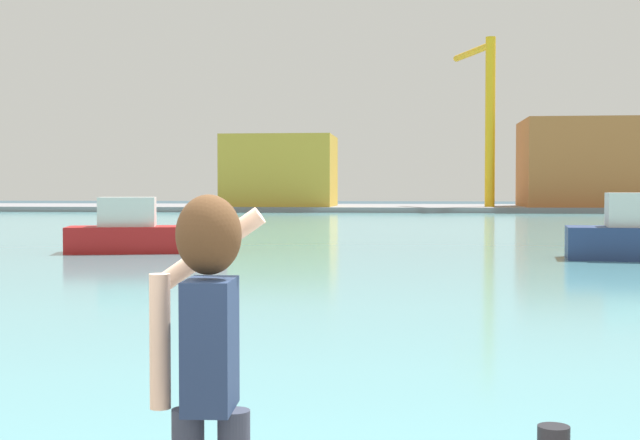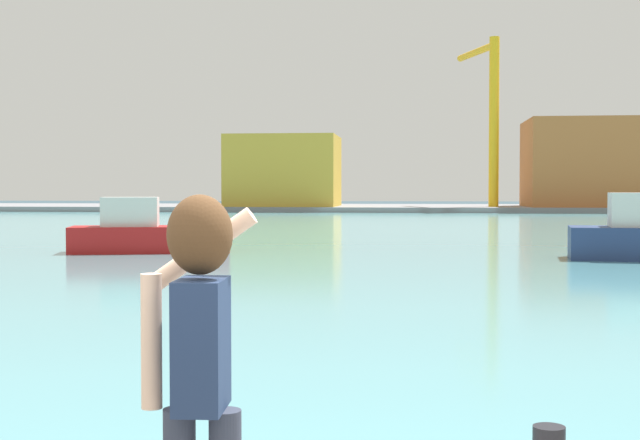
# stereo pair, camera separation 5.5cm
# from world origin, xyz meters

# --- Properties ---
(ground_plane) EXTENTS (220.00, 220.00, 0.00)m
(ground_plane) POSITION_xyz_m (0.00, 50.00, 0.00)
(ground_plane) COLOR #334751
(harbor_water) EXTENTS (140.00, 100.00, 0.02)m
(harbor_water) POSITION_xyz_m (0.00, 52.00, 0.01)
(harbor_water) COLOR #599EA8
(harbor_water) RESTS_ON ground_plane
(far_shore_dock) EXTENTS (140.00, 20.00, 0.52)m
(far_shore_dock) POSITION_xyz_m (0.00, 92.00, 0.26)
(far_shore_dock) COLOR gray
(far_shore_dock) RESTS_ON ground_plane
(person_photographer) EXTENTS (0.53, 0.55, 1.74)m
(person_photographer) POSITION_xyz_m (-0.22, 0.03, 1.67)
(person_photographer) COLOR #2D3342
(person_photographer) RESTS_ON quay_promenade
(boat_moored) EXTENTS (6.06, 3.22, 2.03)m
(boat_moored) POSITION_xyz_m (-9.18, 28.01, 0.73)
(boat_moored) COLOR #B21919
(boat_moored) RESTS_ON harbor_water
(warehouse_left) EXTENTS (11.23, 9.43, 7.30)m
(warehouse_left) POSITION_xyz_m (-12.99, 87.80, 4.18)
(warehouse_left) COLOR gold
(warehouse_left) RESTS_ON far_shore_dock
(warehouse_right) EXTENTS (16.45, 10.93, 8.79)m
(warehouse_right) POSITION_xyz_m (20.10, 88.78, 4.92)
(warehouse_right) COLOR #B26633
(warehouse_right) RESTS_ON far_shore_dock
(port_crane) EXTENTS (3.78, 9.62, 16.95)m
(port_crane) POSITION_xyz_m (8.11, 87.49, 10.65)
(port_crane) COLOR yellow
(port_crane) RESTS_ON far_shore_dock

